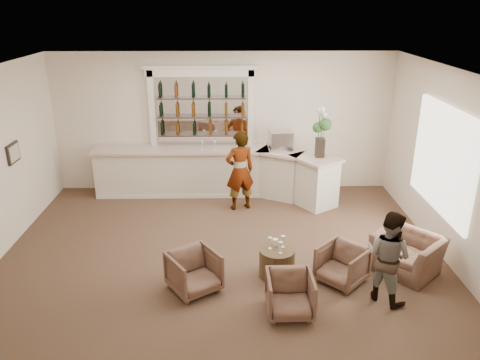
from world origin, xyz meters
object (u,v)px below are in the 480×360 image
(armchair_left, at_px, (194,272))
(cocktail_table, at_px, (277,263))
(sommelier, at_px, (240,171))
(espresso_machine, at_px, (281,141))
(bar_counter, at_px, (217,172))
(armchair_right, at_px, (342,265))
(flower_vase, at_px, (321,129))
(armchair_far, at_px, (407,253))
(armchair_center, at_px, (290,295))
(guest, at_px, (388,257))

(armchair_left, bearing_deg, cocktail_table, -17.63)
(sommelier, bearing_deg, armchair_left, 57.54)
(armchair_left, height_order, espresso_machine, espresso_machine)
(espresso_machine, bearing_deg, bar_counter, 173.63)
(armchair_right, xyz_separation_m, flower_vase, (0.15, 3.18, 1.45))
(sommelier, bearing_deg, armchair_far, 118.14)
(armchair_left, xyz_separation_m, armchair_right, (2.41, 0.18, -0.01))
(armchair_center, bearing_deg, bar_counter, 103.88)
(sommelier, distance_m, guest, 4.08)
(armchair_left, distance_m, espresso_machine, 4.38)
(cocktail_table, height_order, armchair_far, armchair_far)
(armchair_right, relative_size, armchair_far, 0.69)
(armchair_far, bearing_deg, sommelier, -175.80)
(bar_counter, xyz_separation_m, armchair_right, (2.15, -3.76, -0.25))
(sommelier, relative_size, armchair_right, 2.53)
(guest, distance_m, flower_vase, 3.81)
(cocktail_table, height_order, espresso_machine, espresso_machine)
(guest, xyz_separation_m, espresso_machine, (-1.22, 4.17, 0.62))
(guest, distance_m, espresso_machine, 4.39)
(guest, distance_m, armchair_left, 3.01)
(bar_counter, xyz_separation_m, armchair_center, (1.19, -4.57, -0.26))
(guest, bearing_deg, sommelier, -10.09)
(guest, relative_size, armchair_left, 2.02)
(armchair_right, distance_m, espresso_machine, 3.90)
(armchair_left, height_order, flower_vase, flower_vase)
(armchair_right, bearing_deg, bar_counter, 164.48)
(cocktail_table, bearing_deg, armchair_center, -84.63)
(sommelier, distance_m, flower_vase, 1.98)
(sommelier, relative_size, espresso_machine, 3.52)
(bar_counter, height_order, armchair_left, bar_counter)
(flower_vase, bearing_deg, guest, -83.47)
(armchair_far, bearing_deg, bar_counter, -178.22)
(flower_vase, bearing_deg, armchair_center, -105.38)
(guest, relative_size, armchair_far, 1.45)
(guest, xyz_separation_m, armchair_right, (-0.56, 0.47, -0.42))
(guest, relative_size, flower_vase, 1.33)
(sommelier, xyz_separation_m, armchair_right, (1.62, -2.98, -0.57))
(armchair_far, relative_size, flower_vase, 0.92)
(bar_counter, distance_m, armchair_center, 4.73)
(armchair_far, bearing_deg, armchair_right, -117.26)
(armchair_center, bearing_deg, flower_vase, 73.85)
(sommelier, xyz_separation_m, armchair_center, (0.66, -3.79, -0.57))
(bar_counter, height_order, armchair_far, bar_counter)
(armchair_left, xyz_separation_m, armchair_far, (3.59, 0.51, -0.00))
(armchair_far, bearing_deg, armchair_center, -104.48)
(sommelier, xyz_separation_m, armchair_left, (-0.79, -3.16, -0.56))
(armchair_left, bearing_deg, bar_counter, 52.65)
(flower_vase, bearing_deg, bar_counter, 165.81)
(cocktail_table, xyz_separation_m, espresso_machine, (0.39, 3.50, 1.11))
(sommelier, bearing_deg, espresso_machine, -161.27)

